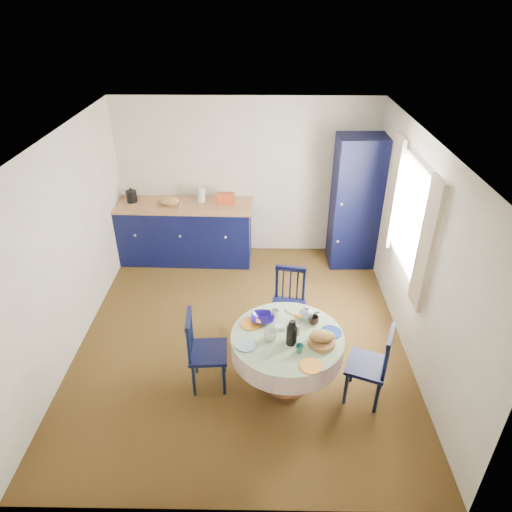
{
  "coord_description": "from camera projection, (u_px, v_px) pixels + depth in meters",
  "views": [
    {
      "loc": [
        0.24,
        -4.48,
        3.83
      ],
      "look_at": [
        0.17,
        0.2,
        1.06
      ],
      "focal_mm": 32.0,
      "sensor_mm": 36.0,
      "label": 1
    }
  ],
  "objects": [
    {
      "name": "mug_d",
      "position": [
        275.0,
        314.0,
        4.96
      ],
      "size": [
        0.1,
        0.1,
        0.09
      ],
      "primitive_type": "imported",
      "color": "silver",
      "rests_on": "dining_table"
    },
    {
      "name": "chair_left",
      "position": [
        204.0,
        351.0,
        4.87
      ],
      "size": [
        0.43,
        0.45,
        0.94
      ],
      "rotation": [
        0.0,
        0.0,
        1.64
      ],
      "color": "black",
      "rests_on": "floor"
    },
    {
      "name": "mug_a",
      "position": [
        271.0,
        335.0,
        4.65
      ],
      "size": [
        0.14,
        0.14,
        0.11
      ],
      "primitive_type": "imported",
      "color": "silver",
      "rests_on": "dining_table"
    },
    {
      "name": "pantry_cabinet",
      "position": [
        356.0,
        203.0,
        6.86
      ],
      "size": [
        0.73,
        0.54,
        2.04
      ],
      "rotation": [
        0.0,
        0.0,
        0.03
      ],
      "color": "black",
      "rests_on": "floor"
    },
    {
      "name": "wall_left",
      "position": [
        65.0,
        249.0,
        5.19
      ],
      "size": [
        0.02,
        4.5,
        2.5
      ],
      "primitive_type": "cube",
      "color": "white",
      "rests_on": "floor"
    },
    {
      "name": "mug_b",
      "position": [
        299.0,
        348.0,
        4.5
      ],
      "size": [
        0.09,
        0.09,
        0.08
      ],
      "primitive_type": "imported",
      "color": "#2F7870",
      "rests_on": "dining_table"
    },
    {
      "name": "ceiling",
      "position": [
        238.0,
        142.0,
        4.53
      ],
      "size": [
        4.5,
        4.5,
        0.0
      ],
      "primitive_type": "plane",
      "rotation": [
        3.14,
        0.0,
        0.0
      ],
      "color": "white",
      "rests_on": "wall_back"
    },
    {
      "name": "chair_far",
      "position": [
        288.0,
        304.0,
        5.6
      ],
      "size": [
        0.48,
        0.46,
        0.93
      ],
      "rotation": [
        0.0,
        0.0,
        -0.19
      ],
      "color": "black",
      "rests_on": "floor"
    },
    {
      "name": "dining_table",
      "position": [
        288.0,
        344.0,
        4.78
      ],
      "size": [
        1.18,
        1.18,
        0.99
      ],
      "color": "#563618",
      "rests_on": "floor"
    },
    {
      "name": "window",
      "position": [
        410.0,
        218.0,
        5.26
      ],
      "size": [
        0.1,
        1.74,
        1.45
      ],
      "color": "white",
      "rests_on": "wall_right"
    },
    {
      "name": "wall_back",
      "position": [
        247.0,
        179.0,
        7.1
      ],
      "size": [
        4.0,
        0.02,
        2.5
      ],
      "primitive_type": "cube",
      "color": "white",
      "rests_on": "floor"
    },
    {
      "name": "kitchen_counter",
      "position": [
        184.0,
        231.0,
        7.21
      ],
      "size": [
        2.17,
        0.73,
        1.2
      ],
      "rotation": [
        0.0,
        0.0,
        -0.03
      ],
      "color": "black",
      "rests_on": "floor"
    },
    {
      "name": "floor",
      "position": [
        242.0,
        335.0,
        5.8
      ],
      "size": [
        4.5,
        4.5,
        0.0
      ],
      "primitive_type": "plane",
      "color": "black",
      "rests_on": "ground"
    },
    {
      "name": "cobalt_bowl",
      "position": [
        263.0,
        318.0,
        4.92
      ],
      "size": [
        0.25,
        0.25,
        0.06
      ],
      "primitive_type": "imported",
      "color": "#130866",
      "rests_on": "dining_table"
    },
    {
      "name": "wall_right",
      "position": [
        417.0,
        252.0,
        5.14
      ],
      "size": [
        0.02,
        4.5,
        2.5
      ],
      "primitive_type": "cube",
      "color": "white",
      "rests_on": "floor"
    },
    {
      "name": "mug_c",
      "position": [
        314.0,
        320.0,
        4.87
      ],
      "size": [
        0.11,
        0.11,
        0.09
      ],
      "primitive_type": "imported",
      "color": "black",
      "rests_on": "dining_table"
    },
    {
      "name": "chair_right",
      "position": [
        371.0,
        364.0,
        4.69
      ],
      "size": [
        0.52,
        0.54,
        0.94
      ],
      "rotation": [
        0.0,
        0.0,
        -1.95
      ],
      "color": "black",
      "rests_on": "floor"
    }
  ]
}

